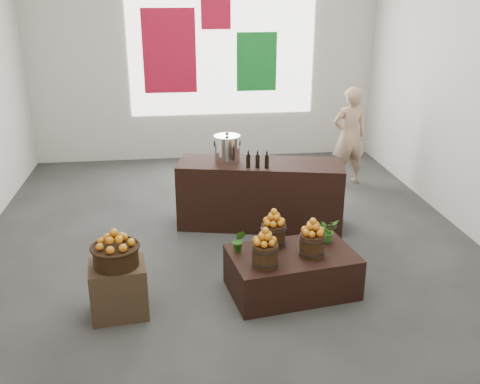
{
  "coord_description": "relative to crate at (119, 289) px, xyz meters",
  "views": [
    {
      "loc": [
        -0.61,
        -5.91,
        2.89
      ],
      "look_at": [
        0.11,
        -0.4,
        0.77
      ],
      "focal_mm": 40.0,
      "sensor_mm": 36.0,
      "label": 1
    }
  ],
  "objects": [
    {
      "name": "back_opening",
      "position": [
        1.48,
        4.93,
        1.74
      ],
      "size": [
        3.2,
        0.02,
        2.4
      ],
      "primitive_type": "cube",
      "color": "white",
      "rests_on": "back_wall"
    },
    {
      "name": "apple_bucket_front_left",
      "position": [
        1.38,
        -0.03,
        0.28
      ],
      "size": [
        0.25,
        0.25,
        0.23
      ],
      "primitive_type": "cylinder",
      "color": "#36200E",
      "rests_on": "display_table"
    },
    {
      "name": "herb_garnish_left",
      "position": [
        1.17,
        0.29,
        0.29
      ],
      "size": [
        0.15,
        0.14,
        0.24
      ],
      "primitive_type": "imported",
      "rotation": [
        0.0,
        0.0,
        -0.29
      ],
      "color": "#255E13",
      "rests_on": "display_table"
    },
    {
      "name": "deco_green_right",
      "position": [
        2.08,
        4.92,
        1.44
      ],
      "size": [
        0.7,
        0.04,
        1.0
      ],
      "primitive_type": "cube",
      "color": "#127725",
      "rests_on": "back_wall"
    },
    {
      "name": "back_wall",
      "position": [
        1.18,
        4.95,
        1.74
      ],
      "size": [
        6.0,
        0.04,
        4.0
      ],
      "primitive_type": "cube",
      "color": "beige",
      "rests_on": "ground"
    },
    {
      "name": "apple_bucket_front_right",
      "position": [
        1.87,
        0.12,
        0.28
      ],
      "size": [
        0.25,
        0.25,
        0.23
      ],
      "primitive_type": "cylinder",
      "color": "#36200E",
      "rests_on": "display_table"
    },
    {
      "name": "crate",
      "position": [
        0.0,
        0.0,
        0.0
      ],
      "size": [
        0.56,
        0.48,
        0.51
      ],
      "primitive_type": "cube",
      "rotation": [
        0.0,
        0.0,
        0.12
      ],
      "color": "#453220",
      "rests_on": "ground"
    },
    {
      "name": "apples_in_bucket_front_left",
      "position": [
        1.38,
        -0.03,
        0.48
      ],
      "size": [
        0.19,
        0.19,
        0.17
      ],
      "primitive_type": null,
      "color": "#AC1F05",
      "rests_on": "apple_bucket_front_left"
    },
    {
      "name": "counter",
      "position": [
        1.65,
        1.85,
        0.17
      ],
      "size": [
        2.17,
        1.1,
        0.85
      ],
      "primitive_type": "cube",
      "rotation": [
        0.0,
        0.0,
        -0.22
      ],
      "color": "black",
      "rests_on": "ground"
    },
    {
      "name": "display_table",
      "position": [
        1.7,
        0.19,
        -0.04
      ],
      "size": [
        1.34,
        0.94,
        0.43
      ],
      "primitive_type": "cube",
      "rotation": [
        0.0,
        0.0,
        0.15
      ],
      "color": "black",
      "rests_on": "ground"
    },
    {
      "name": "wicker_basket",
      "position": [
        0.0,
        0.0,
        0.35
      ],
      "size": [
        0.41,
        0.41,
        0.19
      ],
      "primitive_type": "cylinder",
      "color": "black",
      "rests_on": "crate"
    },
    {
      "name": "apples_in_bucket_front_right",
      "position": [
        1.87,
        0.12,
        0.48
      ],
      "size": [
        0.19,
        0.19,
        0.17
      ],
      "primitive_type": null,
      "color": "#AC1F05",
      "rests_on": "apple_bucket_front_right"
    },
    {
      "name": "deco_red_upper",
      "position": [
        1.38,
        4.92,
        2.24
      ],
      "size": [
        0.5,
        0.04,
        0.5
      ],
      "primitive_type": "cube",
      "color": "#AE0D29",
      "rests_on": "back_wall"
    },
    {
      "name": "ground",
      "position": [
        1.18,
        1.45,
        -0.26
      ],
      "size": [
        7.0,
        7.0,
        0.0
      ],
      "primitive_type": "plane",
      "color": "#3A3A38",
      "rests_on": "ground"
    },
    {
      "name": "shopper",
      "position": [
        3.27,
        3.26,
        0.51
      ],
      "size": [
        0.6,
        0.43,
        1.53
      ],
      "primitive_type": "imported",
      "rotation": [
        0.0,
        0.0,
        3.26
      ],
      "color": "tan",
      "rests_on": "ground"
    },
    {
      "name": "apple_bucket_rear",
      "position": [
        1.54,
        0.4,
        0.28
      ],
      "size": [
        0.25,
        0.25,
        0.23
      ],
      "primitive_type": "cylinder",
      "color": "#36200E",
      "rests_on": "display_table"
    },
    {
      "name": "oil_cruets",
      "position": [
        1.6,
        1.65,
        0.71
      ],
      "size": [
        0.23,
        0.11,
        0.24
      ],
      "primitive_type": null,
      "rotation": [
        0.0,
        0.0,
        -0.22
      ],
      "color": "black",
      "rests_on": "counter"
    },
    {
      "name": "apples_in_bucket_rear",
      "position": [
        1.54,
        0.4,
        0.48
      ],
      "size": [
        0.19,
        0.19,
        0.17
      ],
      "primitive_type": null,
      "color": "#AC1F05",
      "rests_on": "apple_bucket_rear"
    },
    {
      "name": "apples_in_basket",
      "position": [
        0.0,
        0.0,
        0.53
      ],
      "size": [
        0.32,
        0.32,
        0.17
      ],
      "primitive_type": null,
      "color": "#AC1F05",
      "rests_on": "wicker_basket"
    },
    {
      "name": "herb_garnish_right",
      "position": [
        2.1,
        0.4,
        0.3
      ],
      "size": [
        0.28,
        0.27,
        0.25
      ],
      "primitive_type": "imported",
      "rotation": [
        0.0,
        0.0,
        0.37
      ],
      "color": "#255E13",
      "rests_on": "display_table"
    },
    {
      "name": "deco_red_left",
      "position": [
        0.58,
        4.92,
        1.64
      ],
      "size": [
        0.9,
        0.04,
        1.4
      ],
      "primitive_type": "cube",
      "color": "#AE0D29",
      "rests_on": "back_wall"
    },
    {
      "name": "stock_pot_left",
      "position": [
        1.24,
        1.95,
        0.75
      ],
      "size": [
        0.32,
        0.32,
        0.32
      ],
      "primitive_type": "cylinder",
      "color": "silver",
      "rests_on": "counter"
    }
  ]
}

